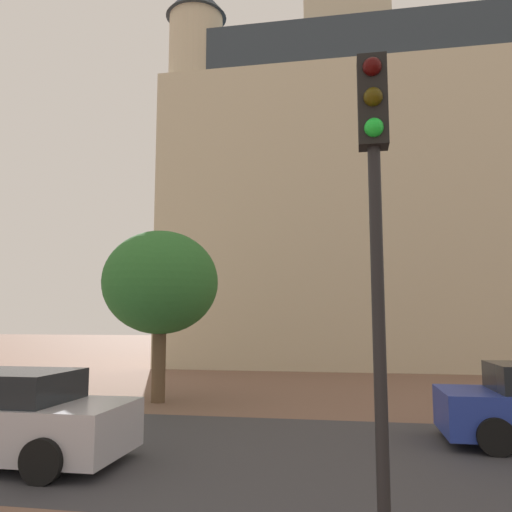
% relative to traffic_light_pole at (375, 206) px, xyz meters
% --- Properties ---
extents(ground_plane, '(120.00, 120.00, 0.00)m').
position_rel_traffic_light_pole_xyz_m(ground_plane, '(-2.03, 6.51, -3.37)').
color(ground_plane, brown).
extents(street_asphalt_strip, '(120.00, 6.25, 0.00)m').
position_rel_traffic_light_pole_xyz_m(street_asphalt_strip, '(-2.03, 4.33, -3.37)').
color(street_asphalt_strip, '#38383D').
rests_on(street_asphalt_strip, ground_plane).
extents(landmark_building, '(22.54, 10.46, 35.62)m').
position_rel_traffic_light_pole_xyz_m(landmark_building, '(1.44, 23.28, 6.40)').
color(landmark_building, beige).
rests_on(landmark_building, ground_plane).
extents(traffic_light_pole, '(0.28, 0.34, 4.84)m').
position_rel_traffic_light_pole_xyz_m(traffic_light_pole, '(0.00, 0.00, 0.00)').
color(traffic_light_pole, black).
rests_on(traffic_light_pole, ground_plane).
extents(tree_curb_far, '(3.29, 3.29, 4.85)m').
position_rel_traffic_light_pole_xyz_m(tree_curb_far, '(-5.58, 9.20, -0.03)').
color(tree_curb_far, brown).
rests_on(tree_curb_far, ground_plane).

